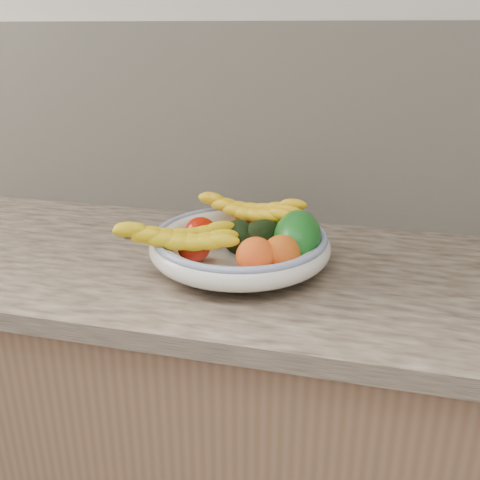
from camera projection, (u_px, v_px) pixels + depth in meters
name	position (u px, v px, depth m)	size (l,w,h in m)	color
kitchen_counter	(242.00, 418.00, 1.35)	(2.44, 0.66, 1.40)	brown
fruit_bowl	(240.00, 245.00, 1.15)	(0.39, 0.39, 0.08)	silver
clementine_back_left	(242.00, 225.00, 1.25)	(0.05, 0.05, 0.04)	#FC5E05
clementine_back_right	(270.00, 226.00, 1.24)	(0.05, 0.05, 0.04)	#FF6405
tomato_left	(201.00, 231.00, 1.19)	(0.07, 0.07, 0.06)	#B11100
tomato_near_left	(194.00, 247.00, 1.11)	(0.07, 0.07, 0.06)	red
avocado_center	(239.00, 237.00, 1.15)	(0.07, 0.11, 0.07)	black
avocado_right	(262.00, 237.00, 1.15)	(0.08, 0.11, 0.08)	black
green_mango	(297.00, 237.00, 1.12)	(0.10, 0.15, 0.11)	#0F5515
peach_front	(256.00, 257.00, 1.05)	(0.08, 0.08, 0.08)	orange
peach_right	(281.00, 254.00, 1.06)	(0.08, 0.08, 0.08)	orange
banana_bunch_back	(248.00, 213.00, 1.23)	(0.27, 0.10, 0.08)	yellow
banana_bunch_front	(177.00, 241.00, 1.08)	(0.27, 0.11, 0.07)	yellow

